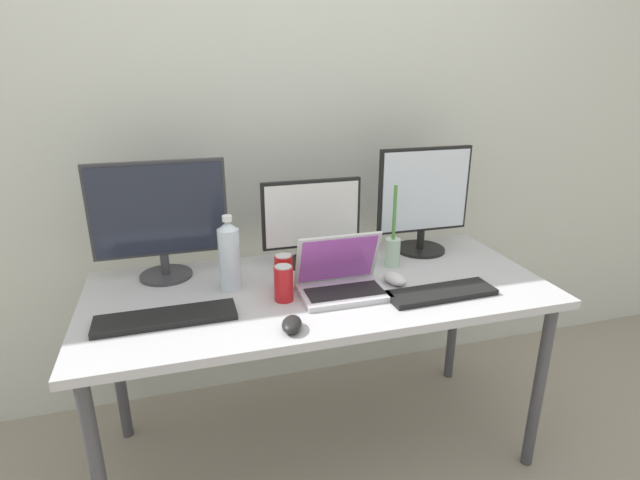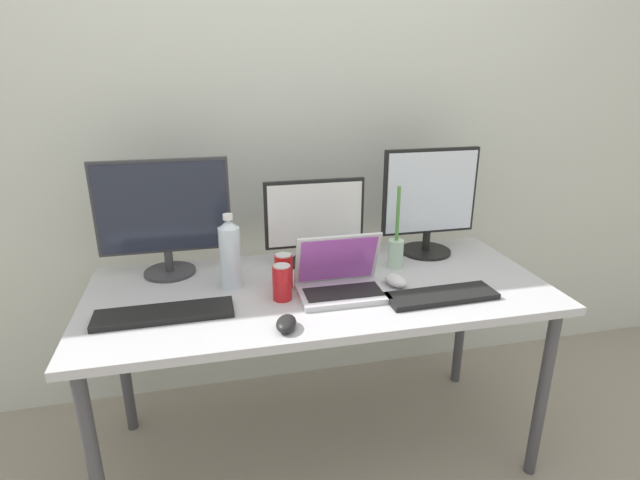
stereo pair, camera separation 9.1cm
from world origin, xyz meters
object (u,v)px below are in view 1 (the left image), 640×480
(work_desk, at_px, (320,302))
(water_bottle, at_px, (229,256))
(soda_can_near_keyboard, at_px, (284,272))
(bamboo_vase, at_px, (393,249))
(keyboard_aux, at_px, (441,293))
(mouse_by_keyboard, at_px, (292,324))
(keyboard_main, at_px, (166,318))
(monitor_center, at_px, (312,222))
(monitor_left, at_px, (160,217))
(mouse_by_laptop, at_px, (395,279))
(soda_can_by_laptop, at_px, (284,283))
(monitor_right, at_px, (424,199))
(laptop_silver, at_px, (341,279))

(work_desk, relative_size, water_bottle, 6.04)
(soda_can_near_keyboard, bearing_deg, bamboo_vase, 10.44)
(keyboard_aux, xyz_separation_m, mouse_by_keyboard, (-0.56, -0.09, 0.01))
(keyboard_main, relative_size, bamboo_vase, 1.33)
(soda_can_near_keyboard, bearing_deg, work_desk, -11.39)
(work_desk, xyz_separation_m, monitor_center, (0.03, 0.22, 0.24))
(monitor_left, bearing_deg, keyboard_main, -90.01)
(keyboard_main, relative_size, soda_can_near_keyboard, 3.49)
(mouse_by_laptop, bearing_deg, water_bottle, 155.70)
(soda_can_near_keyboard, relative_size, soda_can_by_laptop, 1.00)
(mouse_by_keyboard, xyz_separation_m, soda_can_near_keyboard, (0.04, 0.31, 0.04))
(keyboard_aux, relative_size, bamboo_vase, 1.17)
(monitor_right, distance_m, mouse_by_keyboard, 0.89)
(soda_can_near_keyboard, bearing_deg, laptop_silver, -26.96)
(monitor_center, distance_m, soda_can_near_keyboard, 0.27)
(keyboard_main, bearing_deg, mouse_by_laptop, 3.48)
(monitor_center, distance_m, laptop_silver, 0.31)
(soda_can_by_laptop, xyz_separation_m, bamboo_vase, (0.49, 0.18, 0.01))
(monitor_right, bearing_deg, mouse_by_laptop, -131.10)
(laptop_silver, xyz_separation_m, soda_can_by_laptop, (-0.21, -0.00, 0.01))
(mouse_by_laptop, xyz_separation_m, water_bottle, (-0.59, 0.13, 0.11))
(work_desk, bearing_deg, soda_can_near_keyboard, 168.61)
(monitor_right, bearing_deg, water_bottle, -169.22)
(laptop_silver, xyz_separation_m, bamboo_vase, (0.28, 0.18, 0.02))
(work_desk, relative_size, bamboo_vase, 5.03)
(work_desk, distance_m, keyboard_main, 0.56)
(keyboard_aux, relative_size, soda_can_near_keyboard, 3.08)
(monitor_left, height_order, bamboo_vase, monitor_left)
(soda_can_by_laptop, height_order, bamboo_vase, bamboo_vase)
(laptop_silver, height_order, soda_can_near_keyboard, laptop_silver)
(monitor_center, relative_size, bamboo_vase, 1.20)
(work_desk, height_order, monitor_left, monitor_left)
(bamboo_vase, bearing_deg, soda_can_by_laptop, -159.28)
(work_desk, xyz_separation_m, monitor_right, (0.52, 0.23, 0.30))
(laptop_silver, bearing_deg, mouse_by_laptop, 4.28)
(mouse_by_keyboard, height_order, soda_can_by_laptop, soda_can_by_laptop)
(bamboo_vase, bearing_deg, monitor_center, 161.15)
(keyboard_main, xyz_separation_m, water_bottle, (0.23, 0.18, 0.12))
(monitor_left, distance_m, keyboard_main, 0.43)
(monitor_right, bearing_deg, work_desk, -156.06)
(work_desk, distance_m, laptop_silver, 0.15)
(soda_can_near_keyboard, bearing_deg, monitor_right, 17.55)
(monitor_right, height_order, water_bottle, monitor_right)
(soda_can_by_laptop, bearing_deg, mouse_by_laptop, 2.62)
(laptop_silver, relative_size, soda_can_by_laptop, 2.42)
(monitor_center, distance_m, mouse_by_keyboard, 0.56)
(soda_can_near_keyboard, height_order, bamboo_vase, bamboo_vase)
(mouse_by_laptop, distance_m, bamboo_vase, 0.18)
(keyboard_main, height_order, water_bottle, water_bottle)
(monitor_left, distance_m, laptop_silver, 0.70)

